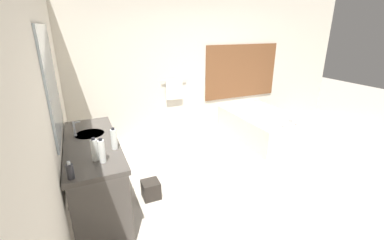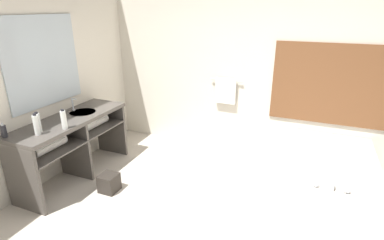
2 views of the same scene
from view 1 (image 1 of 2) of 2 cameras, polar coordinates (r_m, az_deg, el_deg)
ground_plane at (r=3.68m, az=13.26°, el=-15.09°), size 16.00×16.00×0.00m
wall_back_with_blinds at (r=5.03m, az=-0.68°, el=11.49°), size 7.40×0.13×2.70m
wall_left_with_mirror at (r=2.47m, az=-29.64°, el=0.19°), size 0.08×7.40×2.70m
vanity_counter at (r=3.26m, az=-20.98°, el=-7.96°), size 0.57×1.63×0.86m
sink_faucet at (r=3.34m, az=-24.63°, el=-1.85°), size 0.09×0.04×0.18m
bathtub at (r=5.21m, az=15.31°, el=-1.06°), size 1.05×1.61×0.63m
water_bottle_1 at (r=2.59m, az=-19.40°, el=-6.53°), size 0.06×0.06×0.25m
water_bottle_2 at (r=2.83m, az=-16.96°, el=-4.07°), size 0.06×0.06×0.24m
water_bottle_3 at (r=2.66m, az=-20.84°, el=-6.18°), size 0.06×0.06×0.24m
soap_dispenser at (r=2.45m, az=-25.46°, el=-10.25°), size 0.06×0.06×0.16m
waste_bin at (r=3.46m, az=-9.11°, el=-15.00°), size 0.22×0.22×0.23m
bath_mat at (r=4.60m, az=26.69°, el=-9.19°), size 0.45×0.73×0.02m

